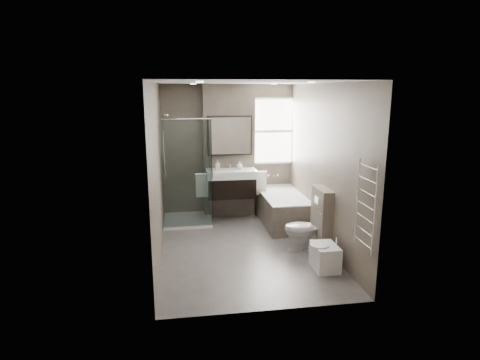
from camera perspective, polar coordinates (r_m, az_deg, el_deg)
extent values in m
cube|color=#585351|center=(6.58, 0.45, -9.80)|extent=(2.65, 3.85, 0.05)
cube|color=silver|center=(6.07, 0.50, 13.96)|extent=(2.65, 3.85, 0.05)
cube|color=#62584C|center=(8.07, -1.74, 4.24)|extent=(2.65, 0.05, 2.60)
cube|color=#62584C|center=(4.35, 4.57, -3.32)|extent=(2.65, 0.05, 2.60)
cube|color=#62584C|center=(6.12, -11.86, 1.19)|extent=(0.05, 3.85, 2.60)
cube|color=#62584C|center=(6.53, 12.03, 1.91)|extent=(0.05, 3.85, 2.60)
cube|color=#5D5449|center=(7.92, -1.60, 4.08)|extent=(1.00, 0.25, 2.60)
cube|color=black|center=(7.70, -1.24, -1.02)|extent=(0.90, 0.45, 0.38)
cube|color=white|center=(7.64, -1.25, 0.90)|extent=(0.95, 0.47, 0.15)
cylinder|color=silver|center=(7.78, -1.42, 2.13)|extent=(0.03, 0.03, 0.12)
cylinder|color=silver|center=(7.71, -1.37, 2.45)|extent=(0.02, 0.12, 0.02)
cube|color=black|center=(7.72, -1.47, 6.33)|extent=(0.86, 0.06, 0.76)
cube|color=white|center=(7.68, -1.43, 6.29)|extent=(0.80, 0.02, 0.70)
cube|color=silver|center=(7.62, -5.40, -0.77)|extent=(0.24, 0.06, 0.44)
cube|color=silver|center=(7.76, 2.88, -0.48)|extent=(0.24, 0.06, 0.44)
cube|color=white|center=(7.84, -7.44, -5.67)|extent=(0.90, 0.90, 0.06)
cube|color=white|center=(7.15, -7.58, 0.81)|extent=(0.88, 0.01, 1.94)
cube|color=white|center=(7.61, -4.31, 1.62)|extent=(0.01, 0.88, 1.94)
cylinder|color=silver|center=(7.55, -10.75, 3.04)|extent=(0.02, 0.02, 1.00)
cube|color=#5D5449|center=(7.67, 5.98, -4.13)|extent=(0.75, 1.60, 0.55)
cube|color=white|center=(7.60, 6.03, -2.11)|extent=(0.75, 1.60, 0.03)
cube|color=white|center=(7.61, 6.01, -2.58)|extent=(0.61, 1.42, 0.12)
cube|color=white|center=(8.13, 4.64, 6.94)|extent=(0.98, 0.04, 1.33)
cube|color=white|center=(8.11, 4.68, 6.92)|extent=(0.90, 0.01, 1.25)
cube|color=white|center=(8.10, 4.69, 6.92)|extent=(0.90, 0.01, 0.05)
imported|color=white|center=(6.46, 9.37, -6.88)|extent=(0.74, 0.51, 0.69)
cube|color=#5D5449|center=(6.46, 11.53, -5.52)|extent=(0.18, 0.55, 1.00)
cube|color=silver|center=(6.34, 10.85, -2.83)|extent=(0.01, 0.16, 0.11)
cube|color=white|center=(5.90, 12.00, -10.68)|extent=(0.33, 0.45, 0.36)
cylinder|color=white|center=(5.80, 11.24, -9.17)|extent=(0.27, 0.27, 0.05)
cylinder|color=silver|center=(5.86, 13.59, -8.34)|extent=(0.02, 0.02, 0.10)
cylinder|color=silver|center=(4.92, 18.63, -4.24)|extent=(0.03, 0.03, 1.10)
cylinder|color=silver|center=(5.31, 16.38, -2.83)|extent=(0.03, 0.03, 1.10)
cube|color=silver|center=(5.12, 17.46, -3.51)|extent=(0.02, 0.46, 1.00)
imported|color=white|center=(7.58, -3.21, 2.09)|extent=(0.08, 0.09, 0.19)
imported|color=white|center=(7.68, -0.09, 2.12)|extent=(0.12, 0.12, 0.15)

